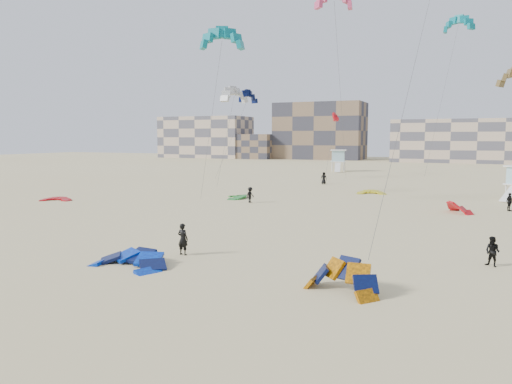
% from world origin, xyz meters
% --- Properties ---
extents(ground, '(320.00, 320.00, 0.00)m').
position_xyz_m(ground, '(0.00, 0.00, 0.00)').
color(ground, '#D0C18C').
rests_on(ground, ground).
extents(kite_ground_blue, '(5.21, 5.43, 2.76)m').
position_xyz_m(kite_ground_blue, '(-0.92, -1.11, 0.00)').
color(kite_ground_blue, blue).
rests_on(kite_ground_blue, ground).
extents(kite_ground_orange, '(4.66, 4.63, 3.62)m').
position_xyz_m(kite_ground_orange, '(10.95, -0.97, 0.00)').
color(kite_ground_orange, '#FC8D02').
rests_on(kite_ground_orange, ground).
extents(kite_ground_red, '(4.08, 4.20, 0.94)m').
position_xyz_m(kite_ground_red, '(-26.50, 18.89, 0.00)').
color(kite_ground_red, red).
rests_on(kite_ground_red, ground).
extents(kite_ground_green, '(4.78, 4.66, 1.29)m').
position_xyz_m(kite_ground_green, '(-9.00, 28.93, 0.00)').
color(kite_ground_green, '#1E7E27').
rests_on(kite_ground_green, ground).
extents(kite_ground_red_far, '(4.15, 4.09, 2.95)m').
position_xyz_m(kite_ground_red_far, '(15.13, 27.24, 0.00)').
color(kite_ground_red_far, red).
rests_on(kite_ground_red_far, ground).
extents(kite_ground_yellow, '(3.95, 4.11, 1.47)m').
position_xyz_m(kite_ground_yellow, '(4.60, 39.70, 0.00)').
color(kite_ground_yellow, gold).
rests_on(kite_ground_yellow, ground).
extents(kitesurfer_main, '(0.73, 0.51, 1.93)m').
position_xyz_m(kitesurfer_main, '(0.43, 2.39, 0.96)').
color(kitesurfer_main, black).
rests_on(kitesurfer_main, ground).
extents(kitesurfer_b, '(1.02, 0.95, 1.67)m').
position_xyz_m(kitesurfer_b, '(17.41, 6.88, 0.83)').
color(kitesurfer_b, black).
rests_on(kitesurfer_b, ground).
extents(kitesurfer_c, '(0.88, 1.22, 1.69)m').
position_xyz_m(kitesurfer_c, '(-5.82, 25.99, 0.85)').
color(kitesurfer_c, black).
rests_on(kitesurfer_c, ground).
extents(kitesurfer_d, '(0.86, 1.12, 1.77)m').
position_xyz_m(kitesurfer_d, '(19.52, 30.30, 0.89)').
color(kitesurfer_d, black).
rests_on(kitesurfer_d, ground).
extents(kitesurfer_e, '(1.04, 0.84, 1.84)m').
position_xyz_m(kitesurfer_e, '(-4.44, 49.80, 0.92)').
color(kitesurfer_e, black).
rests_on(kitesurfer_e, ground).
extents(kite_fly_teal_a, '(5.66, 5.69, 17.27)m').
position_xyz_m(kite_fly_teal_a, '(-7.55, 22.98, 16.73)').
color(kite_fly_teal_a, '#0C7086').
rests_on(kite_fly_teal_a, ground).
extents(kite_fly_grey, '(4.81, 4.76, 12.38)m').
position_xyz_m(kite_fly_grey, '(-10.60, 31.86, 11.96)').
color(kite_fly_grey, white).
rests_on(kite_fly_grey, ground).
extents(kite_fly_pink, '(5.58, 18.30, 22.98)m').
position_xyz_m(kite_fly_pink, '(0.62, 35.33, 22.68)').
color(kite_fly_pink, '#F24B75').
rests_on(kite_fly_pink, ground).
extents(kite_fly_navy, '(4.51, 13.52, 13.81)m').
position_xyz_m(kite_fly_navy, '(-18.34, 52.90, 13.50)').
color(kite_fly_navy, '#051140').
rests_on(kite_fly_navy, ground).
extents(kite_fly_teal_b, '(6.57, 5.47, 24.31)m').
position_xyz_m(kite_fly_teal_b, '(13.10, 60.51, 23.90)').
color(kite_fly_teal_b, '#0C7086').
rests_on(kite_fly_teal_b, ground).
extents(kite_fly_red, '(3.76, 13.43, 10.84)m').
position_xyz_m(kite_fly_red, '(-7.34, 66.95, 10.60)').
color(kite_fly_red, red).
rests_on(kite_fly_red, ground).
extents(lifeguard_tower_far, '(3.76, 6.45, 4.47)m').
position_xyz_m(lifeguard_tower_far, '(-9.64, 78.56, 2.22)').
color(lifeguard_tower_far, white).
rests_on(lifeguard_tower_far, ground).
extents(condo_west_a, '(30.00, 15.00, 14.00)m').
position_xyz_m(condo_west_a, '(-70.00, 130.00, 7.00)').
color(condo_west_a, '#C5AB90').
rests_on(condo_west_a, ground).
extents(condo_west_b, '(28.00, 14.00, 18.00)m').
position_xyz_m(condo_west_b, '(-30.00, 134.00, 9.00)').
color(condo_west_b, brown).
rests_on(condo_west_b, ground).
extents(condo_mid, '(32.00, 16.00, 12.00)m').
position_xyz_m(condo_mid, '(10.00, 130.00, 6.00)').
color(condo_mid, '#C5AB90').
rests_on(condo_mid, ground).
extents(condo_fill_left, '(12.00, 10.00, 8.00)m').
position_xyz_m(condo_fill_left, '(-50.00, 128.00, 4.00)').
color(condo_fill_left, brown).
rests_on(condo_fill_left, ground).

